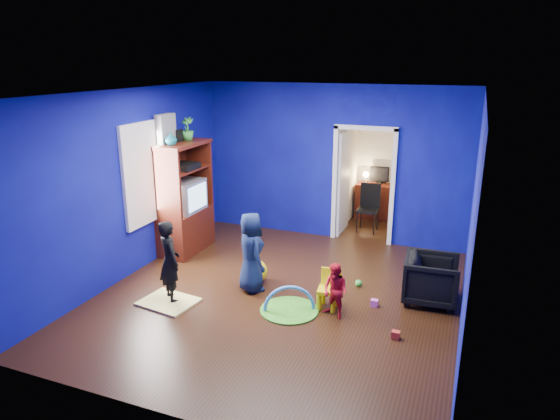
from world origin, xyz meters
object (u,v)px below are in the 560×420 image
at_px(toddler_red, 335,291).
at_px(kid_chair, 328,291).
at_px(vase, 171,139).
at_px(armchair, 431,279).
at_px(hopper_ball, 255,271).
at_px(tv_armoire, 184,198).
at_px(crt_tv, 186,196).
at_px(play_mat, 289,310).
at_px(child_black, 170,261).
at_px(child_navy, 251,252).
at_px(folding_chair, 368,209).
at_px(study_desk, 377,201).

xyz_separation_m(toddler_red, kid_chair, (-0.15, 0.20, -0.13)).
bearing_deg(toddler_red, vase, -174.92).
distance_m(armchair, hopper_ball, 2.60).
distance_m(tv_armoire, crt_tv, 0.06).
distance_m(tv_armoire, play_mat, 3.07).
bearing_deg(vase, child_black, -60.30).
xyz_separation_m(armchair, child_navy, (-2.52, -0.58, 0.26)).
bearing_deg(play_mat, tv_armoire, 149.87).
height_order(crt_tv, folding_chair, crt_tv).
xyz_separation_m(child_navy, hopper_ball, (-0.05, 0.25, -0.42)).
bearing_deg(play_mat, hopper_ball, 140.47).
relative_size(child_black, play_mat, 1.48).
xyz_separation_m(armchair, toddler_red, (-1.15, -0.92, 0.04)).
distance_m(vase, tv_armoire, 1.13).
distance_m(hopper_ball, folding_chair, 3.20).
bearing_deg(vase, folding_chair, 41.50).
bearing_deg(play_mat, kid_chair, 30.66).
relative_size(child_black, study_desk, 1.36).
relative_size(armchair, folding_chair, 0.81).
xyz_separation_m(kid_chair, play_mat, (-0.47, -0.28, -0.24)).
xyz_separation_m(child_black, vase, (-0.84, 1.47, 1.47)).
height_order(armchair, kid_chair, armchair).
height_order(toddler_red, vase, vase).
relative_size(child_black, folding_chair, 1.30).
relative_size(tv_armoire, play_mat, 2.44).
distance_m(toddler_red, vase, 3.73).
relative_size(child_black, tv_armoire, 0.61).
height_order(armchair, vase, vase).
distance_m(vase, crt_tv, 1.09).
bearing_deg(child_navy, play_mat, -165.05).
bearing_deg(vase, play_mat, -24.77).
relative_size(vase, folding_chair, 0.23).
bearing_deg(crt_tv, armchair, -6.24).
xyz_separation_m(child_black, kid_chair, (2.15, 0.59, -0.35)).
relative_size(armchair, play_mat, 0.93).
height_order(child_black, crt_tv, crt_tv).
bearing_deg(child_navy, child_black, 81.75).
relative_size(child_black, kid_chair, 2.39).
bearing_deg(child_navy, kid_chair, -142.64).
height_order(vase, kid_chair, vase).
relative_size(hopper_ball, folding_chair, 0.40).
distance_m(child_black, vase, 2.24).
height_order(crt_tv, kid_chair, crt_tv).
distance_m(toddler_red, play_mat, 0.72).
distance_m(crt_tv, kid_chair, 3.27).
height_order(kid_chair, play_mat, kid_chair).
bearing_deg(vase, toddler_red, -19.05).
bearing_deg(toddler_red, tv_armoire, -179.66).
relative_size(toddler_red, hopper_ball, 2.03).
bearing_deg(armchair, toddler_red, 125.56).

